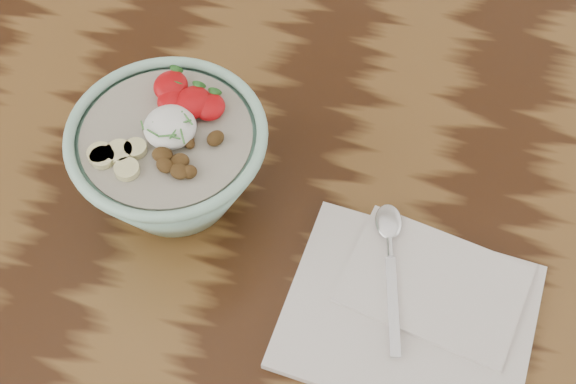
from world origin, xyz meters
The scene contains 4 objects.
table centered at (0.00, 0.00, 65.70)cm, with size 160.00×90.00×75.00cm.
breakfast_bowl centered at (-10.92, 4.98, 81.52)cm, with size 19.21×19.21×12.68cm.
napkin centered at (15.05, -2.16, 75.59)cm, with size 24.48×20.99×1.42cm.
spoon centered at (11.46, 3.81, 76.77)cm, with size 5.48×16.17×0.85cm.
Camera 1 is at (11.28, -35.89, 145.60)cm, focal length 50.00 mm.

